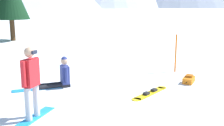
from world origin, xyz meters
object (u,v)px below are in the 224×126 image
object	(u,v)px
snowboarder_background	(60,76)
loose_snowboard_near_right	(150,93)
backpack_orange	(189,80)
snowboarder_midground	(31,82)
trail_marker_pole	(176,53)

from	to	relation	value
snowboarder_background	loose_snowboard_near_right	size ratio (longest dim) A/B	1.09
snowboarder_background	backpack_orange	distance (m)	4.39
snowboarder_midground	loose_snowboard_near_right	bearing A→B (deg)	10.75
loose_snowboard_near_right	trail_marker_pole	world-z (taller)	trail_marker_pole
loose_snowboard_near_right	trail_marker_pole	xyz separation A→B (m)	(2.32, 2.13, 0.73)
snowboarder_background	trail_marker_pole	world-z (taller)	trail_marker_pole
snowboarder_background	snowboarder_midground	bearing A→B (deg)	-114.78
snowboarder_midground	snowboarder_background	xyz separation A→B (m)	(1.10, 2.39, -0.56)
snowboarder_background	backpack_orange	xyz separation A→B (m)	(4.21, -1.22, -0.21)
snowboarder_background	trail_marker_pole	bearing A→B (deg)	4.94
snowboarder_midground	snowboarder_background	distance (m)	2.69
snowboarder_midground	backpack_orange	bearing A→B (deg)	12.42
backpack_orange	trail_marker_pole	xyz separation A→B (m)	(0.54, 1.63, 0.62)
backpack_orange	trail_marker_pole	size ratio (longest dim) A/B	0.37
snowboarder_midground	loose_snowboard_near_right	distance (m)	3.71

